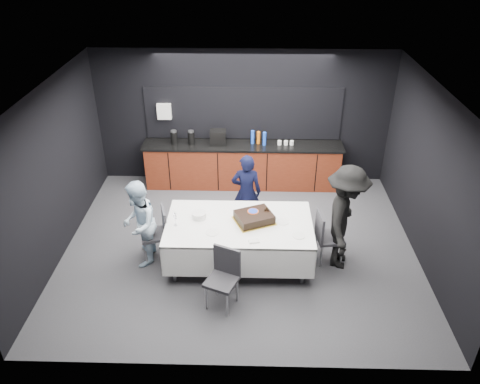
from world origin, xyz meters
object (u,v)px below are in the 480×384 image
party_table (239,230)px  chair_left (158,230)px  chair_right (326,234)px  plate_stack (199,215)px  cake_assembly (254,217)px  person_left (139,224)px  person_right (345,218)px  champagne_flute (175,217)px  chair_near (224,273)px  person_center (246,192)px

party_table → chair_left: size_ratio=2.51×
chair_left → chair_right: 2.73m
plate_stack → chair_left: (-0.69, -0.00, -0.30)m
cake_assembly → person_left: size_ratio=0.50×
plate_stack → person_left: size_ratio=0.15×
party_table → person_left: person_left is taller
cake_assembly → chair_left: (-1.57, 0.07, -0.32)m
chair_right → person_left: size_ratio=0.63×
plate_stack → person_right: bearing=-2.5°
party_table → person_left: 1.60m
cake_assembly → person_right: (1.42, -0.03, 0.04)m
chair_left → chair_right: same height
chair_left → person_left: bearing=-153.5°
champagne_flute → chair_near: 1.24m
chair_left → chair_near: size_ratio=1.00×
plate_stack → person_right: size_ratio=0.13×
cake_assembly → chair_left: cake_assembly is taller
cake_assembly → chair_right: size_ratio=0.79×
person_center → chair_left: bearing=33.3°
person_center → champagne_flute: bearing=46.4°
plate_stack → person_center: bearing=50.6°
chair_near → person_center: person_center is taller
person_left → champagne_flute: bearing=78.8°
party_table → person_right: 1.68m
plate_stack → chair_near: 1.19m
cake_assembly → party_table: bearing=-167.4°
chair_left → chair_right: size_ratio=1.00×
chair_left → chair_right: (2.73, -0.05, 0.00)m
party_table → chair_right: bearing=3.1°
champagne_flute → person_left: size_ratio=0.15×
plate_stack → chair_left: 0.75m
person_right → chair_left: bearing=103.1°
party_table → person_right: size_ratio=1.31×
champagne_flute → person_center: size_ratio=0.15×
plate_stack → champagne_flute: size_ratio=1.01×
plate_stack → party_table: bearing=-10.8°
party_table → plate_stack: 0.68m
person_right → champagne_flute: bearing=107.4°
person_center → person_left: 1.99m
party_table → plate_stack: (-0.64, 0.12, 0.19)m
cake_assembly → chair_right: (1.16, 0.02, -0.32)m
champagne_flute → chair_left: bearing=147.0°
champagne_flute → person_right: (2.66, 0.12, -0.05)m
cake_assembly → chair_right: cake_assembly is taller
cake_assembly → person_center: 0.99m
cake_assembly → chair_right: bearing=1.1°
champagne_flute → chair_near: bearing=-46.4°
chair_right → chair_near: (-1.59, -1.01, 0.00)m
plate_stack → person_left: bearing=-171.9°
party_table → person_center: (0.10, 1.03, 0.09)m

